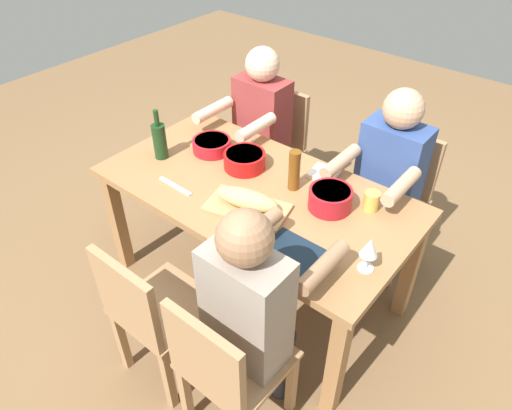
% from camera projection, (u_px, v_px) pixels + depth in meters
% --- Properties ---
extents(ground_plane, '(8.00, 8.00, 0.00)m').
position_uv_depth(ground_plane, '(256.00, 285.00, 2.90)').
color(ground_plane, brown).
extents(dining_table, '(1.65, 0.87, 0.74)m').
position_uv_depth(dining_table, '(256.00, 202.00, 2.49)').
color(dining_table, '#9E7044').
rests_on(dining_table, ground_plane).
extents(chair_near_left, '(0.40, 0.40, 0.85)m').
position_uv_depth(chair_near_left, '(394.00, 193.00, 2.83)').
color(chair_near_left, '#A87F56').
rests_on(chair_near_left, ground_plane).
extents(diner_near_left, '(0.41, 0.53, 1.20)m').
position_uv_depth(diner_near_left, '(386.00, 177.00, 2.59)').
color(diner_near_left, '#2D2D38').
rests_on(diner_near_left, ground_plane).
extents(chair_far_left, '(0.40, 0.40, 0.85)m').
position_uv_depth(chair_far_left, '(224.00, 367.00, 1.91)').
color(chair_far_left, '#A87F56').
rests_on(chair_far_left, ground_plane).
extents(diner_far_left, '(0.41, 0.53, 1.20)m').
position_uv_depth(diner_far_left, '(253.00, 305.00, 1.89)').
color(diner_far_left, '#2D2D38').
rests_on(diner_far_left, ground_plane).
extents(chair_far_center, '(0.40, 0.40, 0.85)m').
position_uv_depth(chair_far_center, '(150.00, 311.00, 2.14)').
color(chair_far_center, '#A87F56').
rests_on(chair_far_center, ground_plane).
extents(chair_near_right, '(0.40, 0.40, 0.85)m').
position_uv_depth(chair_near_right, '(274.00, 143.00, 3.28)').
color(chair_near_right, '#A87F56').
rests_on(chair_near_right, ground_plane).
extents(diner_near_right, '(0.41, 0.53, 1.20)m').
position_uv_depth(diner_near_right, '(258.00, 126.00, 3.03)').
color(diner_near_right, '#2D2D38').
rests_on(diner_near_right, ground_plane).
extents(serving_bowl_fruit, '(0.21, 0.21, 0.11)m').
position_uv_depth(serving_bowl_fruit, '(330.00, 198.00, 2.28)').
color(serving_bowl_fruit, '#B21923').
rests_on(serving_bowl_fruit, dining_table).
extents(serving_bowl_greens, '(0.22, 0.22, 0.07)m').
position_uv_depth(serving_bowl_greens, '(212.00, 145.00, 2.69)').
color(serving_bowl_greens, '#B21923').
rests_on(serving_bowl_greens, dining_table).
extents(serving_bowl_pasta, '(0.23, 0.23, 0.09)m').
position_uv_depth(serving_bowl_pasta, '(245.00, 159.00, 2.56)').
color(serving_bowl_pasta, red).
rests_on(serving_bowl_pasta, dining_table).
extents(cutting_board, '(0.44, 0.31, 0.02)m').
position_uv_depth(cutting_board, '(247.00, 208.00, 2.29)').
color(cutting_board, tan).
rests_on(cutting_board, dining_table).
extents(bread_loaf, '(0.34, 0.19, 0.09)m').
position_uv_depth(bread_loaf, '(247.00, 199.00, 2.26)').
color(bread_loaf, tan).
rests_on(bread_loaf, cutting_board).
extents(wine_bottle, '(0.08, 0.08, 0.29)m').
position_uv_depth(wine_bottle, '(160.00, 140.00, 2.60)').
color(wine_bottle, '#193819').
rests_on(wine_bottle, dining_table).
extents(beer_bottle, '(0.06, 0.06, 0.22)m').
position_uv_depth(beer_bottle, '(294.00, 170.00, 2.37)').
color(beer_bottle, brown).
rests_on(beer_bottle, dining_table).
extents(wine_glass, '(0.08, 0.08, 0.17)m').
position_uv_depth(wine_glass, '(369.00, 249.00, 1.92)').
color(wine_glass, silver).
rests_on(wine_glass, dining_table).
extents(cup_near_left, '(0.08, 0.08, 0.10)m').
position_uv_depth(cup_near_left, '(371.00, 201.00, 2.27)').
color(cup_near_left, gold).
rests_on(cup_near_left, dining_table).
extents(placemat_far_left, '(0.32, 0.23, 0.01)m').
position_uv_depth(placemat_far_left, '(297.00, 256.00, 2.04)').
color(placemat_far_left, '#142333').
rests_on(placemat_far_left, dining_table).
extents(fork_near_right, '(0.03, 0.17, 0.01)m').
position_uv_depth(fork_near_right, '(244.00, 146.00, 2.76)').
color(fork_near_right, silver).
rests_on(fork_near_right, dining_table).
extents(carving_knife, '(0.23, 0.03, 0.01)m').
position_uv_depth(carving_knife, '(175.00, 186.00, 2.44)').
color(carving_knife, silver).
rests_on(carving_knife, dining_table).
extents(napkin_stack, '(0.16, 0.16, 0.02)m').
position_uv_depth(napkin_stack, '(324.00, 173.00, 2.52)').
color(napkin_stack, white).
rests_on(napkin_stack, dining_table).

